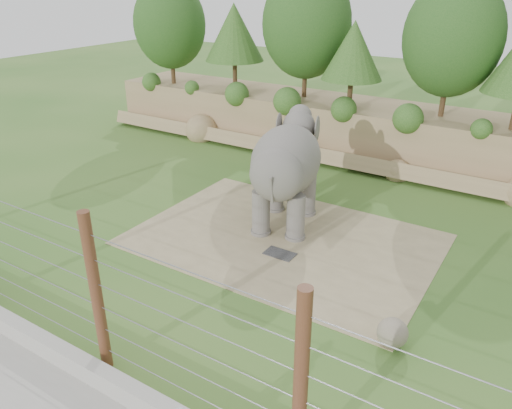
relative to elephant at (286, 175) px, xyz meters
The scene contains 8 objects.
ground 4.51m from the elephant, 88.84° to the right, with size 90.00×90.00×0.00m, color #376B25.
back_embankment 8.85m from the elephant, 85.53° to the left, with size 30.00×5.52×8.77m.
dirt_patch 2.26m from the elephant, 61.94° to the right, with size 10.00×7.00×0.02m, color #978762.
drain_grate 2.93m from the elephant, 64.57° to the right, with size 1.00×0.60×0.03m, color #262628.
elephant is the anchor object (origin of this frame).
stone_ball 7.17m from the elephant, 38.78° to the right, with size 0.76×0.76×0.76m, color gray.
retaining_wall 9.24m from the elephant, 89.48° to the right, with size 26.00×0.35×0.50m, color #ABA9A0.
barrier_fence 8.59m from the elephant, 89.45° to the right, with size 20.26×0.26×4.00m.
Camera 1 is at (7.75, -10.25, 8.34)m, focal length 35.00 mm.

